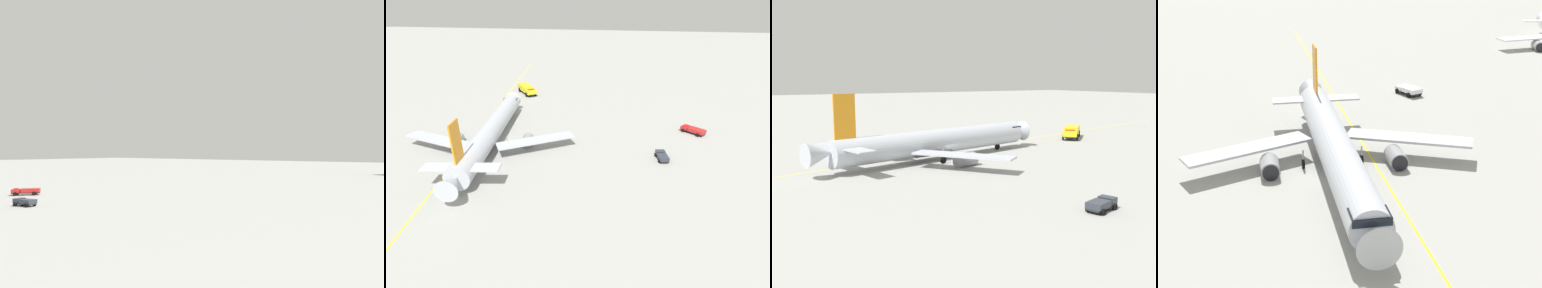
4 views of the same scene
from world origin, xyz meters
TOP-DOWN VIEW (x-y plane):
  - ground_plane at (0.00, 0.00)m, footprint 600.00×600.00m
  - airliner_main at (1.23, 2.04)m, footprint 33.04×43.48m
  - baggage_truck_truck at (-32.25, 1.45)m, footprint 2.62×3.91m
  - fire_tender_truck at (8.42, -35.45)m, footprint 8.70×9.48m
  - taxiway_centreline at (6.54, 0.95)m, footprint 38.90×174.38m

SIDE VIEW (x-z plane):
  - ground_plane at x=0.00m, z-range 0.00..0.00m
  - taxiway_centreline at x=6.54m, z-range 0.00..0.01m
  - baggage_truck_truck at x=-32.25m, z-range 0.10..1.32m
  - fire_tender_truck at x=8.42m, z-range 0.29..2.79m
  - airliner_main at x=1.23m, z-range -2.81..8.30m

